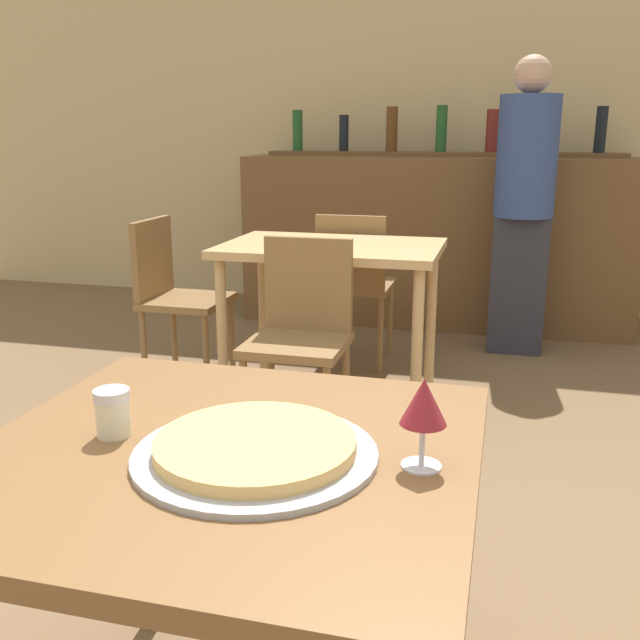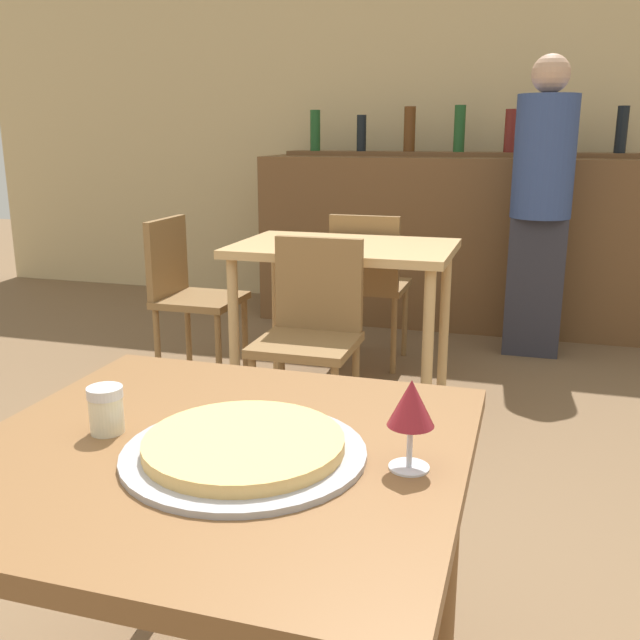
{
  "view_description": "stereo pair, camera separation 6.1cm",
  "coord_description": "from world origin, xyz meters",
  "px_view_note": "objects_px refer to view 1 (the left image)",
  "views": [
    {
      "loc": [
        0.47,
        -1.11,
        1.29
      ],
      "look_at": [
        0.03,
        0.55,
        0.84
      ],
      "focal_mm": 40.0,
      "sensor_mm": 36.0,
      "label": 1
    },
    {
      "loc": [
        0.53,
        -1.09,
        1.29
      ],
      "look_at": [
        0.03,
        0.55,
        0.84
      ],
      "focal_mm": 40.0,
      "sensor_mm": 36.0,
      "label": 2
    }
  ],
  "objects_px": {
    "chair_far_side_back": "(354,278)",
    "chair_far_side_front": "(302,326)",
    "wine_glass": "(424,404)",
    "cheese_shaker": "(113,412)",
    "chair_far_side_left": "(173,289)",
    "pizza_tray": "(255,449)",
    "person_standing": "(524,197)"
  },
  "relations": [
    {
      "from": "chair_far_side_front",
      "to": "chair_far_side_back",
      "type": "xyz_separation_m",
      "value": [
        0.0,
        1.05,
        0.0
      ]
    },
    {
      "from": "person_standing",
      "to": "chair_far_side_left",
      "type": "bearing_deg",
      "value": -148.97
    },
    {
      "from": "pizza_tray",
      "to": "wine_glass",
      "type": "xyz_separation_m",
      "value": [
        0.29,
        0.04,
        0.1
      ]
    },
    {
      "from": "chair_far_side_left",
      "to": "wine_glass",
      "type": "distance_m",
      "value": 2.67
    },
    {
      "from": "chair_far_side_back",
      "to": "wine_glass",
      "type": "relative_size",
      "value": 5.44
    },
    {
      "from": "person_standing",
      "to": "wine_glass",
      "type": "relative_size",
      "value": 10.73
    },
    {
      "from": "wine_glass",
      "to": "person_standing",
      "type": "bearing_deg",
      "value": 86.38
    },
    {
      "from": "chair_far_side_front",
      "to": "person_standing",
      "type": "xyz_separation_m",
      "value": [
        0.89,
        1.57,
        0.42
      ]
    },
    {
      "from": "chair_far_side_back",
      "to": "person_standing",
      "type": "height_order",
      "value": "person_standing"
    },
    {
      "from": "pizza_tray",
      "to": "person_standing",
      "type": "relative_size",
      "value": 0.25
    },
    {
      "from": "chair_far_side_front",
      "to": "chair_far_side_left",
      "type": "height_order",
      "value": "same"
    },
    {
      "from": "pizza_tray",
      "to": "wine_glass",
      "type": "height_order",
      "value": "wine_glass"
    },
    {
      "from": "chair_far_side_front",
      "to": "chair_far_side_back",
      "type": "height_order",
      "value": "same"
    },
    {
      "from": "chair_far_side_left",
      "to": "wine_glass",
      "type": "relative_size",
      "value": 5.44
    },
    {
      "from": "pizza_tray",
      "to": "cheese_shaker",
      "type": "height_order",
      "value": "cheese_shaker"
    },
    {
      "from": "chair_far_side_back",
      "to": "chair_far_side_front",
      "type": "bearing_deg",
      "value": 90.0
    },
    {
      "from": "chair_far_side_front",
      "to": "chair_far_side_back",
      "type": "distance_m",
      "value": 1.05
    },
    {
      "from": "pizza_tray",
      "to": "chair_far_side_front",
      "type": "bearing_deg",
      "value": 103.45
    },
    {
      "from": "chair_far_side_front",
      "to": "cheese_shaker",
      "type": "bearing_deg",
      "value": -86.18
    },
    {
      "from": "chair_far_side_back",
      "to": "pizza_tray",
      "type": "relative_size",
      "value": 2.0
    },
    {
      "from": "chair_far_side_front",
      "to": "cheese_shaker",
      "type": "height_order",
      "value": "chair_far_side_front"
    },
    {
      "from": "cheese_shaker",
      "to": "person_standing",
      "type": "distance_m",
      "value": 3.31
    },
    {
      "from": "chair_far_side_left",
      "to": "pizza_tray",
      "type": "distance_m",
      "value": 2.53
    },
    {
      "from": "chair_far_side_back",
      "to": "wine_glass",
      "type": "height_order",
      "value": "wine_glass"
    },
    {
      "from": "chair_far_side_front",
      "to": "chair_far_side_left",
      "type": "bearing_deg",
      "value": 148.05
    },
    {
      "from": "chair_far_side_front",
      "to": "cheese_shaker",
      "type": "distance_m",
      "value": 1.67
    },
    {
      "from": "pizza_tray",
      "to": "wine_glass",
      "type": "bearing_deg",
      "value": 7.37
    },
    {
      "from": "person_standing",
      "to": "wine_glass",
      "type": "distance_m",
      "value": 3.21
    },
    {
      "from": "person_standing",
      "to": "wine_glass",
      "type": "height_order",
      "value": "person_standing"
    },
    {
      "from": "pizza_tray",
      "to": "person_standing",
      "type": "distance_m",
      "value": 3.28
    },
    {
      "from": "chair_far_side_back",
      "to": "cheese_shaker",
      "type": "relative_size",
      "value": 9.51
    },
    {
      "from": "person_standing",
      "to": "chair_far_side_back",
      "type": "bearing_deg",
      "value": -149.86
    }
  ]
}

